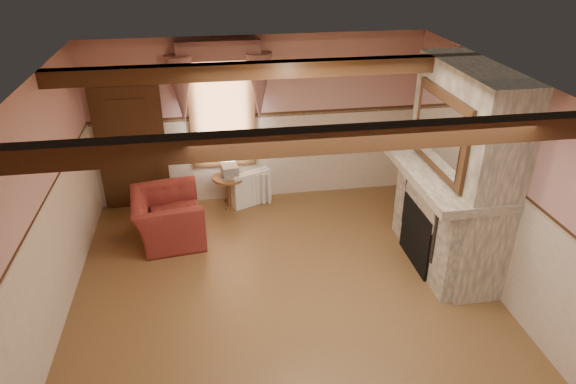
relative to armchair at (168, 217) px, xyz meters
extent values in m
cube|color=brown|center=(1.54, -1.79, -0.38)|extent=(5.50, 6.00, 0.01)
cube|color=silver|center=(1.54, -1.79, 2.42)|extent=(5.50, 6.00, 0.01)
cube|color=tan|center=(1.54, 1.21, 1.02)|extent=(5.50, 0.02, 2.80)
cube|color=tan|center=(-1.21, -1.79, 1.02)|extent=(0.02, 6.00, 2.80)
cube|color=tan|center=(4.29, -1.79, 1.02)|extent=(0.02, 6.00, 2.80)
cube|color=black|center=(3.54, -1.19, 0.07)|extent=(0.20, 0.95, 0.90)
imported|color=maroon|center=(0.00, 0.00, 0.00)|extent=(1.14, 1.27, 0.75)
cylinder|color=brown|center=(0.98, 0.91, -0.10)|extent=(0.69, 0.69, 0.55)
cube|color=#B7AD8C|center=(1.00, 0.93, 0.27)|extent=(0.30, 0.35, 0.20)
cube|color=white|center=(1.35, 0.91, -0.08)|extent=(0.71, 0.45, 0.60)
imported|color=brown|center=(3.79, -1.03, 1.08)|extent=(0.32, 0.32, 0.08)
cube|color=black|center=(3.79, -0.38, 1.14)|extent=(0.14, 0.24, 0.20)
cylinder|color=gold|center=(3.79, -0.67, 1.18)|extent=(0.11, 0.11, 0.28)
cylinder|color=#9E2213|center=(3.79, -1.90, 1.12)|extent=(0.06, 0.06, 0.16)
cylinder|color=yellow|center=(3.79, -1.43, 1.10)|extent=(0.06, 0.06, 0.12)
cube|color=gray|center=(3.97, -1.19, 1.02)|extent=(0.85, 2.00, 2.80)
cube|color=gray|center=(3.79, -1.19, 0.98)|extent=(1.05, 2.05, 0.12)
cube|color=silver|center=(3.60, -1.19, 1.59)|extent=(0.06, 1.44, 1.04)
cube|color=black|center=(-0.56, 1.15, 0.67)|extent=(1.10, 0.10, 2.10)
cube|color=white|center=(0.94, 1.18, 1.27)|extent=(1.06, 0.08, 2.02)
cube|color=gray|center=(0.94, 1.09, 1.87)|extent=(1.30, 0.14, 1.40)
cube|color=black|center=(1.54, -2.99, 2.32)|extent=(5.50, 0.18, 0.20)
cube|color=black|center=(1.54, -0.59, 2.32)|extent=(5.50, 0.18, 0.20)
camera|label=1|loc=(0.74, -6.90, 3.92)|focal=32.00mm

